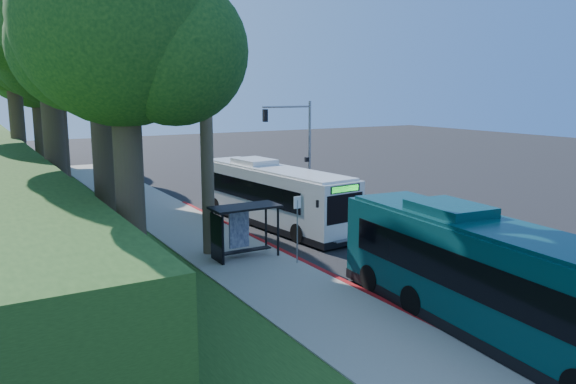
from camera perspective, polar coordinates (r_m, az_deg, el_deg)
ground at (r=32.48m, az=4.51°, el=-3.62°), size 140.00×140.00×0.00m
sidewalk at (r=29.04m, az=-7.46°, el=-5.24°), size 4.50×70.00×0.12m
red_curb at (r=26.60m, az=0.55°, el=-6.61°), size 0.25×30.00×0.13m
grass_verge at (r=32.20m, az=-20.41°, el=-4.32°), size 8.00×70.00×0.06m
bus_shelter at (r=26.10m, az=-5.00°, el=-3.02°), size 3.20×1.51×2.55m
stop_sign_pole at (r=25.05m, az=0.95°, el=-2.90°), size 0.35×0.06×3.17m
traffic_signal_pole at (r=42.11m, az=1.04°, el=5.71°), size 4.10×0.30×7.00m
tree_0 at (r=26.65m, az=-18.65°, el=17.11°), size 8.40×8.00×15.70m
tree_2 at (r=42.35m, az=-22.52°, el=13.17°), size 8.82×8.40×15.12m
tree_3 at (r=50.16m, az=-26.28°, el=14.07°), size 10.08×9.60×17.28m
tree_4 at (r=58.23m, az=-24.25°, el=11.33°), size 8.40×8.00×14.14m
tree_5 at (r=66.27m, az=-24.13°, el=10.45°), size 7.35×7.00×12.86m
tree_6 at (r=20.57m, az=-16.26°, el=15.20°), size 7.56×7.20×13.74m
white_bus at (r=32.72m, az=-1.59°, el=-0.24°), size 3.87×12.66×3.71m
teal_bus at (r=19.27m, az=19.94°, el=-8.11°), size 3.88×13.41×3.94m
pickup at (r=34.97m, az=2.43°, el=-1.20°), size 3.46×6.25×1.66m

